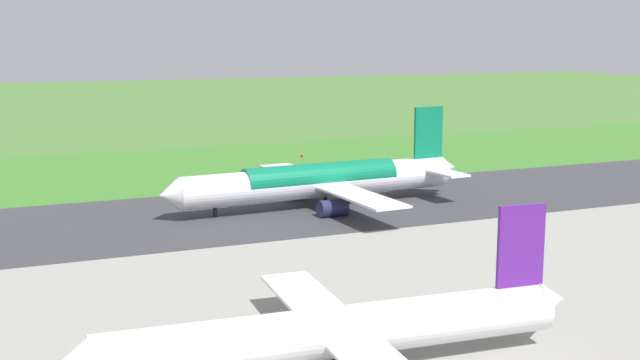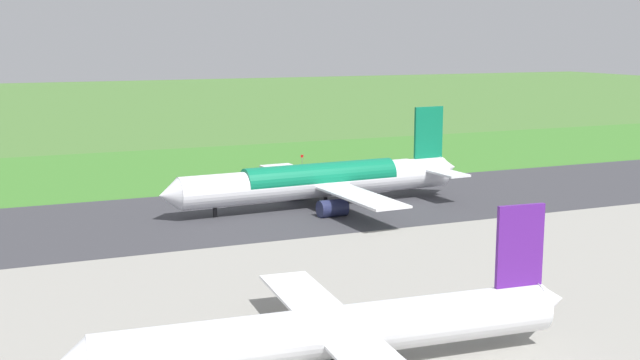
{
  "view_description": "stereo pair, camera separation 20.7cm",
  "coord_description": "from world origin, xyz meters",
  "px_view_note": "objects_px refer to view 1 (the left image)",
  "views": [
    {
      "loc": [
        38.54,
        120.37,
        27.9
      ],
      "look_at": [
        -12.65,
        0.0,
        4.5
      ],
      "focal_mm": 45.27,
      "sensor_mm": 36.0,
      "label": 1
    },
    {
      "loc": [
        38.35,
        120.45,
        27.9
      ],
      "look_at": [
        -12.65,
        0.0,
        4.5
      ],
      "focal_mm": 45.27,
      "sensor_mm": 36.0,
      "label": 2
    }
  ],
  "objects_px": {
    "airliner_parked_mid": "(339,330)",
    "no_stopping_sign": "(302,160)",
    "airliner_main": "(322,181)",
    "traffic_cone_orange": "(270,171)"
  },
  "relations": [
    {
      "from": "airliner_main",
      "to": "no_stopping_sign",
      "type": "distance_m",
      "value": 39.44
    },
    {
      "from": "airliner_main",
      "to": "traffic_cone_orange",
      "type": "relative_size",
      "value": 98.41
    },
    {
      "from": "airliner_parked_mid",
      "to": "no_stopping_sign",
      "type": "distance_m",
      "value": 106.04
    },
    {
      "from": "airliner_parked_mid",
      "to": "traffic_cone_orange",
      "type": "distance_m",
      "value": 102.16
    },
    {
      "from": "airliner_parked_mid",
      "to": "no_stopping_sign",
      "type": "bearing_deg",
      "value": -110.08
    },
    {
      "from": "airliner_parked_mid",
      "to": "no_stopping_sign",
      "type": "xyz_separation_m",
      "value": [
        -36.39,
        -99.58,
        -1.86
      ]
    },
    {
      "from": "traffic_cone_orange",
      "to": "airliner_parked_mid",
      "type": "bearing_deg",
      "value": 73.73
    },
    {
      "from": "airliner_main",
      "to": "no_stopping_sign",
      "type": "relative_size",
      "value": 18.33
    },
    {
      "from": "no_stopping_sign",
      "to": "airliner_parked_mid",
      "type": "bearing_deg",
      "value": 69.92
    },
    {
      "from": "no_stopping_sign",
      "to": "airliner_main",
      "type": "bearing_deg",
      "value": 73.13
    }
  ]
}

